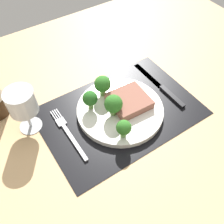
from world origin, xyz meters
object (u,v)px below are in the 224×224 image
object	(u,v)px
plate	(120,110)
fork	(68,133)
knife	(162,88)
steak	(129,101)
wine_glass	(22,104)

from	to	relation	value
plate	fork	world-z (taller)	plate
fork	knife	bearing A→B (deg)	-1.27
plate	fork	bearing A→B (deg)	174.86
steak	fork	size ratio (longest dim) A/B	0.54
plate	wine_glass	size ratio (longest dim) A/B	1.85
plate	steak	world-z (taller)	steak
wine_glass	fork	bearing A→B (deg)	-47.58
wine_glass	knife	bearing A→B (deg)	-12.81
steak	plate	bearing A→B (deg)	-179.61
fork	wine_glass	size ratio (longest dim) A/B	1.45
fork	plate	bearing A→B (deg)	-4.82
plate	knife	xyz separation A→B (cm)	(16.22, 0.53, -0.50)
steak	wine_glass	xyz separation A→B (cm)	(-26.25, 9.47, 6.16)
plate	steak	size ratio (longest dim) A/B	2.37
plate	knife	bearing A→B (deg)	1.87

